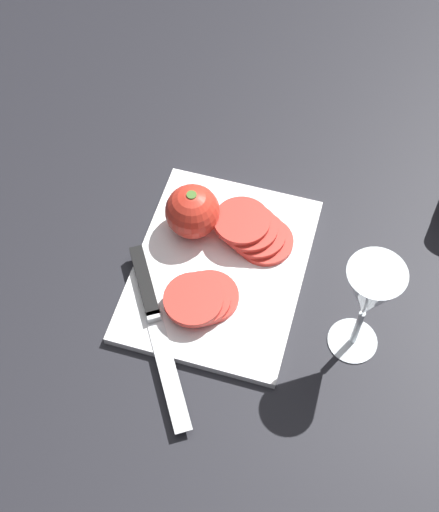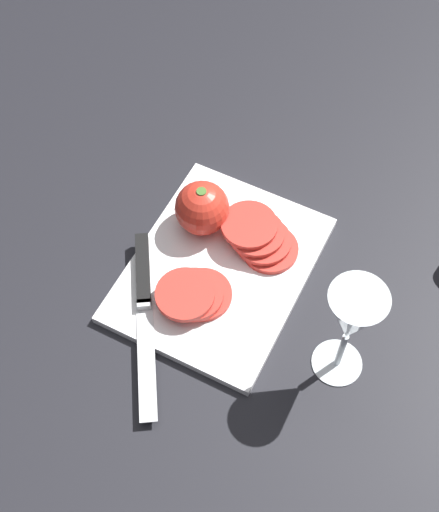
{
  "view_description": "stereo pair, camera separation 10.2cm",
  "coord_description": "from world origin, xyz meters",
  "px_view_note": "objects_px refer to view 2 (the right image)",
  "views": [
    {
      "loc": [
        -0.53,
        -0.19,
        0.92
      ],
      "look_at": [
        -0.02,
        -0.04,
        0.04
      ],
      "focal_mm": 50.0,
      "sensor_mm": 36.0,
      "label": 1
    },
    {
      "loc": [
        -0.5,
        -0.28,
        0.92
      ],
      "look_at": [
        -0.02,
        -0.04,
        0.04
      ],
      "focal_mm": 50.0,
      "sensor_mm": 36.0,
      "label": 2
    }
  ],
  "objects_px": {
    "wine_glass": "(352,321)",
    "whole_tomato": "(202,208)",
    "tomato_slice_stack_far": "(260,237)",
    "knife": "(144,288)",
    "tomato_slice_stack_near": "(194,294)"
  },
  "relations": [
    {
      "from": "whole_tomato",
      "to": "tomato_slice_stack_far",
      "type": "bearing_deg",
      "value": -86.2
    },
    {
      "from": "tomato_slice_stack_near",
      "to": "wine_glass",
      "type": "bearing_deg",
      "value": -88.2
    },
    {
      "from": "knife",
      "to": "tomato_slice_stack_near",
      "type": "relative_size",
      "value": 2.45
    },
    {
      "from": "wine_glass",
      "to": "tomato_slice_stack_near",
      "type": "bearing_deg",
      "value": 91.8
    },
    {
      "from": "whole_tomato",
      "to": "tomato_slice_stack_far",
      "type": "height_order",
      "value": "whole_tomato"
    },
    {
      "from": "wine_glass",
      "to": "whole_tomato",
      "type": "distance_m",
      "value": 0.3
    },
    {
      "from": "knife",
      "to": "tomato_slice_stack_near",
      "type": "distance_m",
      "value": 0.07
    },
    {
      "from": "whole_tomato",
      "to": "tomato_slice_stack_far",
      "type": "distance_m",
      "value": 0.1
    },
    {
      "from": "tomato_slice_stack_far",
      "to": "wine_glass",
      "type": "bearing_deg",
      "value": -124.45
    },
    {
      "from": "tomato_slice_stack_far",
      "to": "whole_tomato",
      "type": "bearing_deg",
      "value": 93.8
    },
    {
      "from": "knife",
      "to": "tomato_slice_stack_far",
      "type": "distance_m",
      "value": 0.19
    },
    {
      "from": "knife",
      "to": "whole_tomato",
      "type": "bearing_deg",
      "value": 139.47
    },
    {
      "from": "whole_tomato",
      "to": "knife",
      "type": "relative_size",
      "value": 0.32
    },
    {
      "from": "whole_tomato",
      "to": "tomato_slice_stack_far",
      "type": "relative_size",
      "value": 0.67
    },
    {
      "from": "wine_glass",
      "to": "knife",
      "type": "relative_size",
      "value": 0.74
    }
  ]
}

